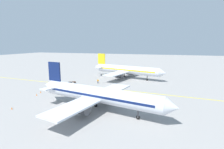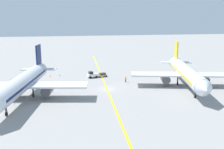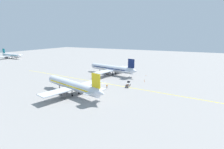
% 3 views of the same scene
% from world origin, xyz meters
% --- Properties ---
extents(ground_plane, '(400.00, 400.00, 0.00)m').
position_xyz_m(ground_plane, '(0.00, 0.00, 0.00)').
color(ground_plane, gray).
extents(apron_yellow_centreline, '(9.77, 119.67, 0.01)m').
position_xyz_m(apron_yellow_centreline, '(0.00, 0.00, 0.00)').
color(apron_yellow_centreline, yellow).
rests_on(apron_yellow_centreline, ground).
extents(airplane_at_gate, '(28.41, 35.09, 10.60)m').
position_xyz_m(airplane_at_gate, '(-20.42, 1.60, 3.71)').
color(airplane_at_gate, silver).
rests_on(airplane_at_gate, ground).
extents(airplane_adjacent_stand, '(28.48, 35.34, 10.60)m').
position_xyz_m(airplane_adjacent_stand, '(19.42, 4.48, 3.71)').
color(airplane_adjacent_stand, silver).
rests_on(airplane_adjacent_stand, ground).
extents(airplane_distant_taxiing, '(25.33, 31.94, 9.54)m').
position_xyz_m(airplane_distant_taxiing, '(38.67, 130.59, 3.34)').
color(airplane_distant_taxiing, white).
rests_on(airplane_distant_taxiing, ground).
extents(baggage_tug_white, '(3.25, 2.27, 2.11)m').
position_xyz_m(baggage_tug_white, '(1.93, -13.36, 0.90)').
color(baggage_tug_white, white).
rests_on(baggage_tug_white, ground).
extents(baggage_cart_trailing, '(2.84, 1.92, 1.24)m').
position_xyz_m(baggage_cart_trailing, '(-1.30, -14.06, 0.76)').
color(baggage_cart_trailing, gray).
rests_on(baggage_cart_trailing, ground).
extents(ground_crew_worker, '(0.34, 0.55, 1.68)m').
position_xyz_m(ground_crew_worker, '(-6.54, -6.30, 0.91)').
color(ground_crew_worker, '#23232D').
rests_on(ground_crew_worker, ground).
extents(traffic_cone_near_nose, '(0.32, 0.32, 0.55)m').
position_xyz_m(traffic_cone_near_nose, '(11.44, -18.42, 0.28)').
color(traffic_cone_near_nose, orange).
rests_on(traffic_cone_near_nose, ground).
extents(traffic_cone_mid_apron, '(0.32, 0.32, 0.55)m').
position_xyz_m(traffic_cone_mid_apron, '(14.27, -17.43, 0.28)').
color(traffic_cone_mid_apron, orange).
rests_on(traffic_cone_mid_apron, ground).
extents(traffic_cone_by_wingtip, '(0.32, 0.32, 0.55)m').
position_xyz_m(traffic_cone_by_wingtip, '(25.23, -15.01, 0.28)').
color(traffic_cone_by_wingtip, orange).
rests_on(traffic_cone_by_wingtip, ground).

